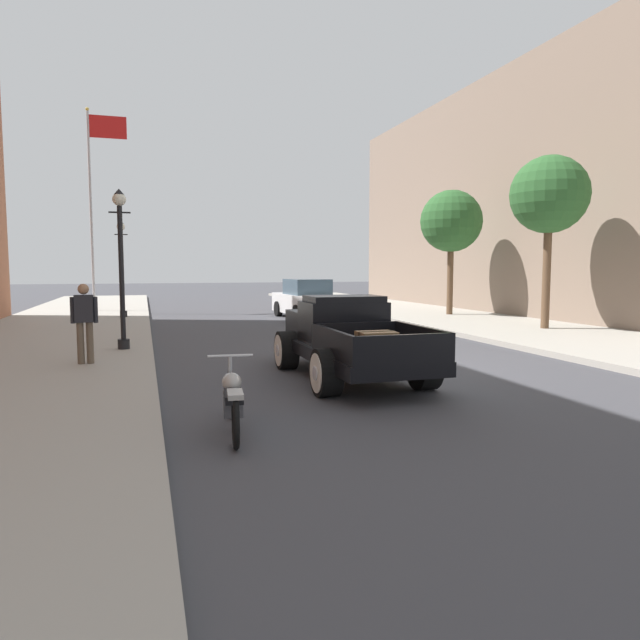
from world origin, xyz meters
TOP-DOWN VIEW (x-y plane):
  - ground_plane at (0.00, 0.00)m, footprint 140.00×140.00m
  - building_right_storefront at (16.00, 11.08)m, footprint 12.00×28.00m
  - hotrod_truck_black at (-0.94, -0.68)m, footprint 2.22×4.95m
  - motorcycle_parked at (-3.62, -3.86)m, footprint 0.62×2.12m
  - car_background_white at (1.85, 11.96)m, footprint 2.09×4.41m
  - pedestrian_sidewalk_left at (-5.86, 1.42)m, footprint 0.53×0.22m
  - street_lamp_near at (-5.18, 3.47)m, footprint 0.50×0.32m
  - street_lamp_far at (-5.48, 13.07)m, footprint 0.50×0.32m
  - flagpole at (-6.66, 17.15)m, footprint 1.74×0.16m
  - street_tree_nearest at (7.83, 4.43)m, footprint 2.48×2.48m
  - street_tree_second at (7.74, 10.37)m, footprint 2.59×2.59m

SIDE VIEW (x-z plane):
  - ground_plane at x=0.00m, z-range 0.00..0.00m
  - motorcycle_parked at x=-3.62m, z-range -0.02..0.91m
  - hotrod_truck_black at x=-0.94m, z-range -0.04..1.54m
  - car_background_white at x=1.85m, z-range -0.06..1.59m
  - pedestrian_sidewalk_left at x=-5.86m, z-range 0.26..1.91m
  - street_lamp_near at x=-5.18m, z-range 0.46..4.31m
  - street_lamp_far at x=-5.48m, z-range 0.46..4.31m
  - street_tree_second at x=7.74m, z-range 1.44..6.66m
  - street_tree_nearest at x=7.83m, z-range 1.65..7.20m
  - building_right_storefront at x=16.00m, z-range 0.00..10.57m
  - flagpole at x=-6.66m, z-range 1.19..10.35m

